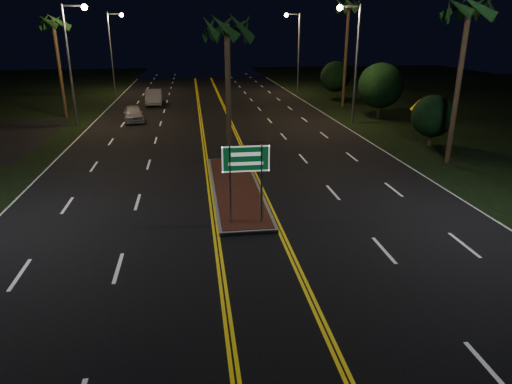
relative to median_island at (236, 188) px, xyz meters
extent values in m
plane|color=black|center=(0.00, -7.00, -0.08)|extent=(120.00, 120.00, 0.00)
cube|color=gray|center=(0.00, 0.00, -0.01)|extent=(2.25, 10.25, 0.15)
cube|color=#592819|center=(0.00, 0.00, 0.08)|extent=(2.00, 10.00, 0.02)
cylinder|color=gray|center=(-0.60, -4.20, 1.67)|extent=(0.08, 0.08, 3.20)
cylinder|color=gray|center=(0.60, -4.20, 1.67)|extent=(0.08, 0.08, 3.20)
cube|color=#07471E|center=(0.00, -4.20, 2.62)|extent=(1.80, 0.04, 1.00)
cube|color=white|center=(0.00, -4.22, 2.62)|extent=(1.80, 0.01, 1.00)
cylinder|color=gray|center=(-11.00, 17.00, 4.42)|extent=(0.18, 0.18, 9.00)
cube|color=gray|center=(-10.20, 17.00, 8.77)|extent=(1.60, 0.12, 0.12)
sphere|color=#FFC272|center=(-9.40, 17.00, 8.67)|extent=(0.44, 0.44, 0.44)
cylinder|color=gray|center=(-11.00, 37.00, 4.42)|extent=(0.18, 0.18, 9.00)
cube|color=gray|center=(-10.20, 37.00, 8.77)|extent=(1.60, 0.12, 0.12)
sphere|color=#FFC272|center=(-9.40, 37.00, 8.67)|extent=(0.44, 0.44, 0.44)
cylinder|color=gray|center=(11.00, 15.00, 4.42)|extent=(0.18, 0.18, 9.00)
cube|color=gray|center=(10.20, 15.00, 8.77)|extent=(1.60, 0.12, 0.12)
sphere|color=#FFC272|center=(9.40, 15.00, 8.67)|extent=(0.44, 0.44, 0.44)
cylinder|color=gray|center=(11.00, 35.00, 4.42)|extent=(0.18, 0.18, 9.00)
cube|color=gray|center=(10.20, 35.00, 8.77)|extent=(1.60, 0.12, 0.12)
sphere|color=#FFC272|center=(9.40, 35.00, 8.67)|extent=(0.44, 0.44, 0.44)
cylinder|color=#382819|center=(0.00, 3.50, 3.67)|extent=(0.28, 0.28, 7.50)
cylinder|color=#382819|center=(-12.80, 21.00, 3.92)|extent=(0.28, 0.28, 8.00)
cylinder|color=#382819|center=(12.50, 3.00, 4.17)|extent=(0.28, 0.28, 8.50)
cylinder|color=#382819|center=(12.80, 23.00, 4.67)|extent=(0.28, 0.28, 9.50)
cylinder|color=#382819|center=(13.50, 7.00, 0.37)|extent=(0.24, 0.24, 0.90)
sphere|color=black|center=(13.50, 7.00, 1.87)|extent=(2.70, 2.70, 2.70)
cylinder|color=#382819|center=(14.00, 17.00, 0.55)|extent=(0.24, 0.24, 1.26)
sphere|color=black|center=(14.00, 17.00, 2.65)|extent=(3.78, 3.78, 3.78)
cylinder|color=#382819|center=(13.80, 29.00, 0.46)|extent=(0.24, 0.24, 1.08)
sphere|color=black|center=(13.80, 29.00, 2.26)|extent=(3.24, 3.24, 3.24)
imported|color=#B7B6BD|center=(-6.74, 18.22, 0.67)|extent=(2.62, 4.78, 1.51)
imported|color=#A7A8B1|center=(-5.70, 27.25, 0.78)|extent=(2.44, 5.27, 1.73)
cylinder|color=gray|center=(13.00, 8.04, 1.17)|extent=(0.07, 0.07, 2.50)
cube|color=orange|center=(13.00, 8.02, 2.19)|extent=(1.21, 0.06, 1.21)
camera|label=1|loc=(-1.89, -20.50, 7.19)|focal=32.00mm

